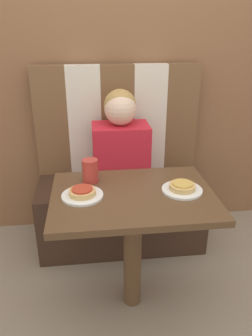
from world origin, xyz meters
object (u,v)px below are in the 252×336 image
(person, at_px, (121,140))
(pizza_left, at_px, (82,192))
(drinking_cup, at_px, (90,171))
(plate_right, at_px, (182,190))
(pizza_right, at_px, (183,187))
(plate_left, at_px, (82,196))

(person, distance_m, pizza_left, 0.67)
(person, distance_m, drinking_cup, 0.50)
(plate_right, distance_m, drinking_cup, 0.50)
(person, bearing_deg, drinking_cup, -115.06)
(plate_right, distance_m, pizza_right, 0.02)
(person, xyz_separation_m, pizza_right, (0.26, -0.62, -0.05))
(pizza_right, height_order, drinking_cup, drinking_cup)
(pizza_right, relative_size, drinking_cup, 1.03)
(drinking_cup, bearing_deg, person, 64.94)
(person, bearing_deg, plate_right, -67.60)
(plate_right, relative_size, pizza_right, 1.56)
(person, height_order, pizza_right, person)
(plate_left, relative_size, pizza_left, 1.56)
(plate_left, bearing_deg, drinking_cup, 75.22)
(pizza_right, distance_m, drinking_cup, 0.50)
(plate_left, distance_m, pizza_left, 0.02)
(plate_right, xyz_separation_m, pizza_left, (-0.51, 0.00, 0.02))
(plate_left, xyz_separation_m, drinking_cup, (0.04, 0.17, 0.06))
(pizza_right, bearing_deg, plate_right, 0.00)
(plate_left, relative_size, pizza_right, 1.56)
(pizza_right, bearing_deg, drinking_cup, 160.16)
(plate_right, xyz_separation_m, drinking_cup, (-0.47, 0.17, 0.06))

